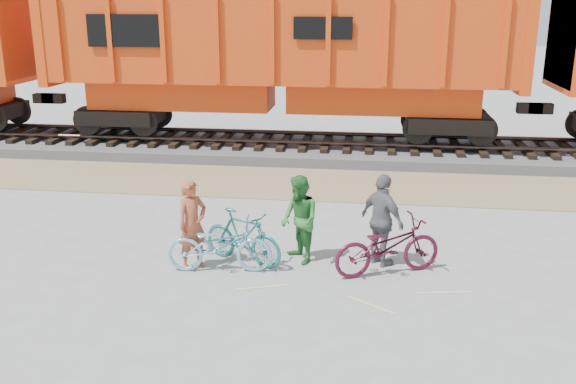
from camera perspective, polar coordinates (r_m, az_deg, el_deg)
name	(u,v)px	position (r m, az deg, el deg)	size (l,w,h in m)	color
ground	(325,271)	(11.37, 3.33, -7.06)	(120.00, 120.00, 0.00)	#9E9E99
gravel_strip	(342,185)	(16.54, 4.79, 0.64)	(120.00, 3.00, 0.02)	#98875E
ballast_bed	(348,149)	(19.89, 5.33, 3.80)	(120.00, 4.00, 0.30)	slate
track	(348,139)	(19.82, 5.36, 4.71)	(120.00, 2.60, 0.24)	black
hopper_car_center	(280,54)	(19.64, -0.71, 12.14)	(14.00, 3.13, 4.65)	black
bicycle_blue	(219,245)	(11.25, -6.12, -4.73)	(0.64, 1.83, 0.96)	#83BBD6
bicycle_teal	(243,237)	(11.56, -4.04, -4.01)	(0.46, 1.65, 0.99)	#1C7269
bicycle_maroon	(388,246)	(11.20, 8.84, -4.80)	(0.67, 1.93, 1.01)	#4D1125
person_solo	(192,224)	(11.35, -8.51, -2.87)	(0.59, 0.39, 1.61)	#AC4F30
person_man	(299,220)	(11.49, 1.03, -2.48)	(0.78, 0.61, 1.60)	#2D7830
person_woman	(382,220)	(11.46, 8.38, -2.50)	(0.98, 0.41, 1.68)	slate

